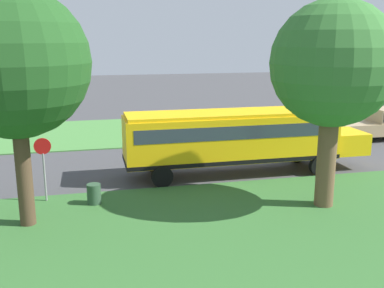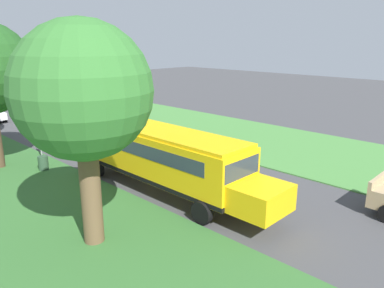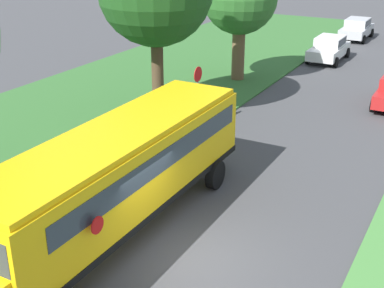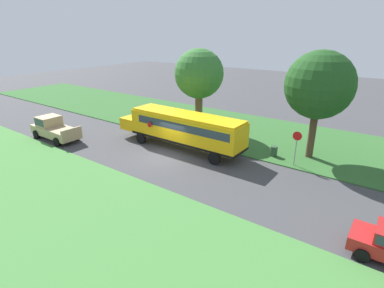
# 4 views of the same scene
# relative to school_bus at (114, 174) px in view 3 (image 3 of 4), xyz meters

# --- Properties ---
(ground_plane) EXTENTS (120.00, 120.00, 0.00)m
(ground_plane) POSITION_rel_school_bus_xyz_m (2.50, -0.18, -1.92)
(ground_plane) COLOR #424244
(school_bus) EXTENTS (2.84, 12.42, 3.16)m
(school_bus) POSITION_rel_school_bus_xyz_m (0.00, 0.00, 0.00)
(school_bus) COLOR yellow
(school_bus) RESTS_ON ground
(car_white_middle) EXTENTS (2.02, 4.40, 1.56)m
(car_white_middle) POSITION_rel_school_bus_xyz_m (-0.30, 23.94, -1.05)
(car_white_middle) COLOR silver
(car_white_middle) RESTS_ON ground
(car_silver_furthest) EXTENTS (2.02, 4.40, 1.56)m
(car_silver_furthest) POSITION_rel_school_bus_xyz_m (-0.30, 31.89, -1.05)
(car_silver_furthest) COLOR #B7B7BC
(car_silver_furthest) RESTS_ON ground
(stop_sign) EXTENTS (0.08, 0.68, 2.74)m
(stop_sign) POSITION_rel_school_bus_xyz_m (-2.10, 8.98, -0.19)
(stop_sign) COLOR gray
(stop_sign) RESTS_ON ground
(trash_bin) EXTENTS (0.56, 0.56, 0.90)m
(trash_bin) POSITION_rel_school_bus_xyz_m (-2.90, 7.04, -1.47)
(trash_bin) COLOR #2D4C33
(trash_bin) RESTS_ON ground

